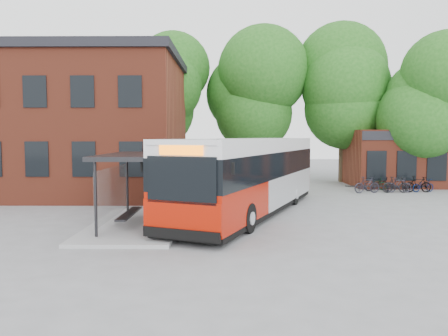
{
  "coord_description": "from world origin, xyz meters",
  "views": [
    {
      "loc": [
        -0.88,
        -18.06,
        3.56
      ],
      "look_at": [
        -1.08,
        3.34,
        2.0
      ],
      "focal_mm": 35.0,
      "sensor_mm": 36.0,
      "label": 1
    }
  ],
  "objects_px": {
    "bicycle_2": "(378,184)",
    "bicycle_6": "(423,185)",
    "bicycle_1": "(367,185)",
    "bicycle_4": "(374,183)",
    "bicycle_3": "(396,185)",
    "bicycle_7": "(418,184)",
    "bicycle_5": "(399,185)",
    "city_bus": "(250,176)",
    "bus_shelter": "(136,190)"
  },
  "relations": [
    {
      "from": "bicycle_1",
      "to": "bicycle_3",
      "type": "bearing_deg",
      "value": -100.4
    },
    {
      "from": "bicycle_2",
      "to": "bicycle_3",
      "type": "distance_m",
      "value": 1.13
    },
    {
      "from": "bicycle_1",
      "to": "bicycle_7",
      "type": "height_order",
      "value": "bicycle_1"
    },
    {
      "from": "bicycle_2",
      "to": "bicycle_4",
      "type": "xyz_separation_m",
      "value": [
        0.01,
        0.93,
        -0.05
      ]
    },
    {
      "from": "bus_shelter",
      "to": "bicycle_5",
      "type": "xyz_separation_m",
      "value": [
        14.47,
        10.55,
        -0.98
      ]
    },
    {
      "from": "bicycle_2",
      "to": "bicycle_5",
      "type": "xyz_separation_m",
      "value": [
        1.12,
        -0.51,
        -0.01
      ]
    },
    {
      "from": "bicycle_1",
      "to": "bicycle_2",
      "type": "bearing_deg",
      "value": -62.61
    },
    {
      "from": "bus_shelter",
      "to": "city_bus",
      "type": "height_order",
      "value": "city_bus"
    },
    {
      "from": "bicycle_5",
      "to": "bicycle_4",
      "type": "bearing_deg",
      "value": 37.79
    },
    {
      "from": "bicycle_3",
      "to": "bicycle_4",
      "type": "bearing_deg",
      "value": 20.41
    },
    {
      "from": "bicycle_6",
      "to": "city_bus",
      "type": "bearing_deg",
      "value": 107.52
    },
    {
      "from": "bus_shelter",
      "to": "bicycle_2",
      "type": "height_order",
      "value": "bus_shelter"
    },
    {
      "from": "bicycle_1",
      "to": "bicycle_4",
      "type": "bearing_deg",
      "value": -42.99
    },
    {
      "from": "bicycle_2",
      "to": "bicycle_3",
      "type": "relative_size",
      "value": 1.06
    },
    {
      "from": "bicycle_2",
      "to": "bicycle_7",
      "type": "height_order",
      "value": "bicycle_7"
    },
    {
      "from": "bicycle_7",
      "to": "city_bus",
      "type": "bearing_deg",
      "value": 125.26
    },
    {
      "from": "bicycle_4",
      "to": "bus_shelter",
      "type": "bearing_deg",
      "value": 155.41
    },
    {
      "from": "bicycle_5",
      "to": "bicycle_7",
      "type": "height_order",
      "value": "bicycle_7"
    },
    {
      "from": "bicycle_4",
      "to": "city_bus",
      "type": "bearing_deg",
      "value": 159.78
    },
    {
      "from": "city_bus",
      "to": "bicycle_7",
      "type": "distance_m",
      "value": 13.51
    },
    {
      "from": "bicycle_7",
      "to": "bicycle_2",
      "type": "bearing_deg",
      "value": 78.49
    },
    {
      "from": "bicycle_2",
      "to": "bicycle_4",
      "type": "bearing_deg",
      "value": 12.53
    },
    {
      "from": "bicycle_4",
      "to": "bicycle_3",
      "type": "bearing_deg",
      "value": -131.47
    },
    {
      "from": "city_bus",
      "to": "bicycle_4",
      "type": "distance_m",
      "value": 12.68
    },
    {
      "from": "bicycle_2",
      "to": "bicycle_6",
      "type": "xyz_separation_m",
      "value": [
        2.74,
        -0.28,
        -0.06
      ]
    },
    {
      "from": "bicycle_5",
      "to": "bicycle_6",
      "type": "distance_m",
      "value": 1.64
    },
    {
      "from": "bus_shelter",
      "to": "bicycle_1",
      "type": "distance_m",
      "value": 16.02
    },
    {
      "from": "bicycle_2",
      "to": "bicycle_6",
      "type": "height_order",
      "value": "bicycle_2"
    },
    {
      "from": "bicycle_1",
      "to": "bicycle_6",
      "type": "height_order",
      "value": "bicycle_1"
    },
    {
      "from": "bicycle_2",
      "to": "bicycle_6",
      "type": "bearing_deg",
      "value": -82.65
    },
    {
      "from": "bicycle_3",
      "to": "bicycle_7",
      "type": "relative_size",
      "value": 1.0
    },
    {
      "from": "city_bus",
      "to": "bus_shelter",
      "type": "bearing_deg",
      "value": -126.4
    },
    {
      "from": "city_bus",
      "to": "bicycle_2",
      "type": "distance_m",
      "value": 12.02
    },
    {
      "from": "bicycle_3",
      "to": "bicycle_5",
      "type": "relative_size",
      "value": 1.09
    },
    {
      "from": "city_bus",
      "to": "bicycle_2",
      "type": "bearing_deg",
      "value": 65.09
    },
    {
      "from": "bus_shelter",
      "to": "bicycle_3",
      "type": "relative_size",
      "value": 4.1
    },
    {
      "from": "city_bus",
      "to": "bicycle_7",
      "type": "xyz_separation_m",
      "value": [
        11.04,
        7.7,
        -1.21
      ]
    },
    {
      "from": "bicycle_2",
      "to": "bicycle_7",
      "type": "xyz_separation_m",
      "value": [
        2.32,
        -0.49,
        0.04
      ]
    },
    {
      "from": "bicycle_7",
      "to": "bicycle_3",
      "type": "bearing_deg",
      "value": 101.38
    },
    {
      "from": "bus_shelter",
      "to": "city_bus",
      "type": "relative_size",
      "value": 0.51
    },
    {
      "from": "bicycle_1",
      "to": "bicycle_3",
      "type": "height_order",
      "value": "bicycle_1"
    },
    {
      "from": "bicycle_5",
      "to": "bicycle_3",
      "type": "bearing_deg",
      "value": 130.79
    },
    {
      "from": "bicycle_2",
      "to": "bicycle_4",
      "type": "distance_m",
      "value": 0.93
    },
    {
      "from": "bicycle_6",
      "to": "bus_shelter",
      "type": "bearing_deg",
      "value": 106.71
    },
    {
      "from": "bus_shelter",
      "to": "bicycle_7",
      "type": "relative_size",
      "value": 4.08
    },
    {
      "from": "city_bus",
      "to": "bicycle_4",
      "type": "xyz_separation_m",
      "value": [
        8.72,
        9.11,
        -1.3
      ]
    },
    {
      "from": "bicycle_4",
      "to": "bicycle_5",
      "type": "height_order",
      "value": "bicycle_5"
    },
    {
      "from": "bicycle_1",
      "to": "bicycle_3",
      "type": "distance_m",
      "value": 1.83
    },
    {
      "from": "bicycle_3",
      "to": "bicycle_7",
      "type": "xyz_separation_m",
      "value": [
        1.52,
        0.3,
        0.0
      ]
    },
    {
      "from": "bicycle_5",
      "to": "bicycle_7",
      "type": "relative_size",
      "value": 0.91
    }
  ]
}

